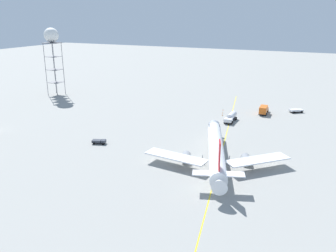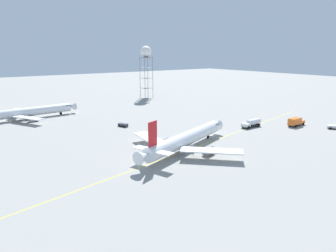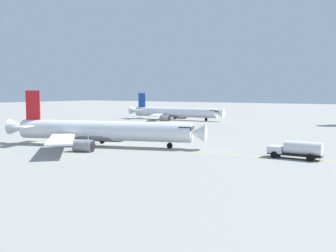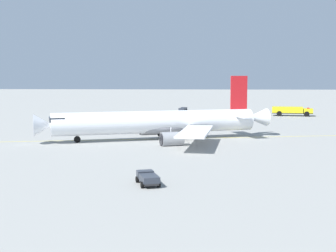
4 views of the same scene
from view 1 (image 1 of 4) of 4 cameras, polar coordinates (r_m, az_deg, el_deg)
ground_plane at (r=89.24m, az=4.86°, el=-5.96°), size 600.00×600.00×0.00m
airliner_main at (r=89.05m, az=7.78°, el=-4.11°), size 33.82×40.31×11.15m
pushback_tug_truck at (r=142.43m, az=20.00°, el=2.39°), size 5.31×4.80×1.30m
catering_truck_truck at (r=136.41m, az=15.22°, el=2.58°), size 3.13×8.29×3.10m
fuel_tanker_truck at (r=124.40m, az=10.16°, el=1.44°), size 2.95×8.39×2.87m
baggage_truck_truck_extra at (r=103.34m, az=-11.08°, el=-2.46°), size 4.23×2.86×1.22m
radar_tower at (r=169.10m, az=-18.34°, el=13.39°), size 6.42×6.42×30.11m
taxiway_centreline at (r=90.53m, az=8.27°, el=-5.73°), size 30.79×151.52×0.01m
safety_cone_near at (r=131.35m, az=8.78°, el=1.80°), size 0.36×0.36×0.55m
safety_cone_mid at (r=134.41m, az=8.83°, el=2.16°), size 0.36×0.36×0.55m
safety_cone_far at (r=138.63m, az=8.90°, el=2.63°), size 0.36×0.36×0.55m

